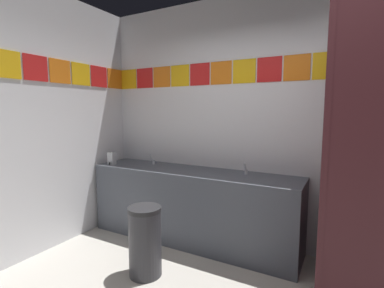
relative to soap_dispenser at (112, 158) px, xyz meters
The scene contains 7 objects.
wall_back 2.14m from the soap_dispenser, 13.87° to the left, with size 4.47×0.09×2.84m.
vanity_counter 1.20m from the soap_dispenser, ahead, with size 2.50×0.58×0.85m.
faucet_left 0.53m from the soap_dispenser, 29.51° to the left, with size 0.04×0.10×0.14m.
faucet_right 1.73m from the soap_dispenser, ahead, with size 0.04×0.10×0.14m.
soap_dispenser is the anchor object (origin of this frame).
stall_divider 2.76m from the soap_dispenser, 10.48° to the right, with size 0.92×1.41×2.21m.
trash_bin 1.38m from the soap_dispenser, 32.40° to the right, with size 0.31×0.31×0.66m.
Camera 1 is at (0.62, -1.41, 1.54)m, focal length 26.41 mm.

